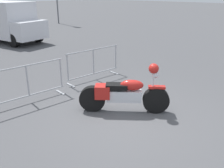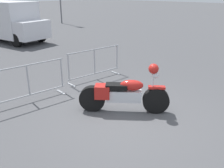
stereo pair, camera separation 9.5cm
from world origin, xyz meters
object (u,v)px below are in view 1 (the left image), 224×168
at_px(crowd_barrier_far, 94,64).
at_px(delivery_van, 4,20).
at_px(crowd_barrier_near, 28,83).
at_px(motorcycle, 124,94).

height_order(crowd_barrier_far, delivery_van, delivery_van).
bearing_deg(crowd_barrier_near, delivery_van, 65.91).
xyz_separation_m(motorcycle, crowd_barrier_near, (-1.26, 2.33, 0.06)).
bearing_deg(crowd_barrier_near, crowd_barrier_far, 0.00).
height_order(motorcycle, crowd_barrier_near, motorcycle).
height_order(motorcycle, delivery_van, delivery_van).
height_order(motorcycle, crowd_barrier_far, motorcycle).
bearing_deg(motorcycle, delivery_van, 128.89).
bearing_deg(delivery_van, crowd_barrier_near, -31.82).
distance_m(motorcycle, crowd_barrier_far, 2.65).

